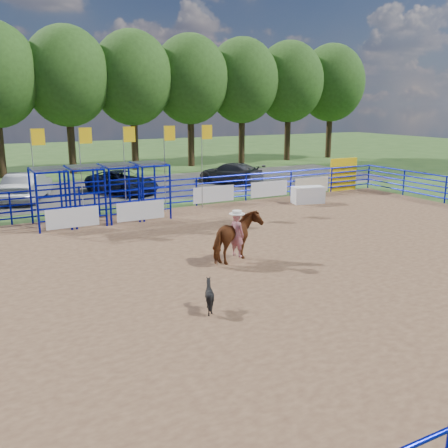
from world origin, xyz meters
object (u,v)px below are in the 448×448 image
Objects in this scene: car_d at (230,173)px; car_c at (122,182)px; announcer_table at (308,195)px; horse_and_rider at (237,235)px; car_b at (27,186)px; calf at (209,296)px.

car_c is at bearing -19.57° from car_d.
announcer_table is 8.23m from car_d.
car_d is (8.18, 15.32, -0.25)m from horse_and_rider.
car_d reaches higher than announcer_table.
car_d reaches higher than car_c.
car_c is (0.56, 14.85, -0.27)m from horse_and_rider.
car_d is (12.91, 0.25, -0.11)m from car_b.
calf is 18.42m from car_b.
announcer_table reaches higher than calf.
car_d is at bearing -55.47° from calf.
calf is (-2.65, -3.23, -0.53)m from horse_and_rider.
calf is at bearing -136.99° from announcer_table.
horse_and_rider is 0.52× the size of car_b.
car_d is at bearing 91.67° from announcer_table.
horse_and_rider is at bearing -64.56° from calf.
car_b is (-2.09, 18.29, 0.39)m from calf.
announcer_table is 0.36× the size of car_d.
announcer_table is at bearing 40.13° from horse_and_rider.
car_b reaches higher than calf.
horse_and_rider is at bearing 129.43° from car_b.
car_c is at bearing -160.32° from car_b.
horse_and_rider reaches higher than calf.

